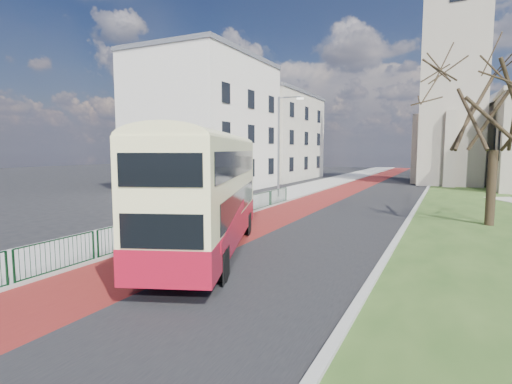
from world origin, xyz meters
The scene contains 13 objects.
ground centered at (0.00, 0.00, 0.00)m, with size 160.00×160.00×0.00m, color black.
road_carriageway centered at (1.50, 20.00, 0.01)m, with size 9.00×120.00×0.01m, color black.
bus_lane centered at (-1.20, 20.00, 0.01)m, with size 3.40×120.00×0.01m, color #591414.
pavement_west centered at (-5.00, 20.00, 0.06)m, with size 4.00×120.00×0.12m, color gray.
kerb_west centered at (-3.00, 20.00, 0.07)m, with size 0.25×120.00×0.13m, color #999993.
kerb_east centered at (6.10, 22.00, 0.07)m, with size 0.25×80.00×0.13m, color #999993.
pedestrian_railing centered at (-2.95, 4.00, 0.55)m, with size 0.07×24.00×1.12m.
gothic_church centered at (12.56, 38.00, 13.13)m, with size 16.38×18.00×40.00m.
street_block_near centered at (-14.00, 22.00, 6.51)m, with size 10.30×14.30×13.00m.
street_block_far centered at (-14.00, 38.00, 5.76)m, with size 10.30×16.30×11.50m.
streetlamp centered at (-4.35, 18.00, 4.59)m, with size 2.13×0.18×8.00m.
bus centered at (-0.06, 0.55, 2.51)m, with size 6.03×10.70×4.40m.
winter_tree_near centered at (9.95, 11.58, 6.89)m, with size 7.61×7.61×9.89m.
Camera 1 is at (8.01, -11.87, 3.88)m, focal length 28.00 mm.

